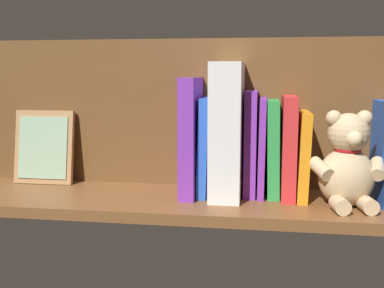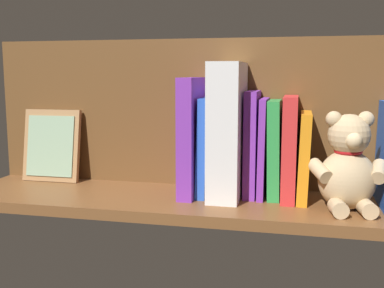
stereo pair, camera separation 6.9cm
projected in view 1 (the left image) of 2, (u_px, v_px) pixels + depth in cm
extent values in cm
cube|color=brown|center=(192.00, 201.00, 97.96)|extent=(99.57, 26.19, 2.20)
cube|color=brown|center=(199.00, 113.00, 105.96)|extent=(99.57, 1.50, 33.12)
cube|color=blue|center=(382.00, 152.00, 92.80)|extent=(1.97, 14.88, 20.09)
ellipsoid|color=#D1B284|center=(346.00, 177.00, 90.09)|extent=(12.08, 11.14, 11.27)
sphere|color=#D1B284|center=(348.00, 133.00, 88.83)|extent=(7.75, 7.75, 7.75)
sphere|color=#D1B284|center=(365.00, 118.00, 88.42)|extent=(2.99, 2.99, 2.99)
sphere|color=#D1B284|center=(334.00, 118.00, 88.39)|extent=(2.99, 2.99, 2.99)
sphere|color=beige|center=(354.00, 139.00, 85.66)|extent=(2.99, 2.99, 2.99)
cylinder|color=#D1B284|center=(377.00, 169.00, 88.43)|extent=(3.65, 5.94, 4.17)
cylinder|color=#D1B284|center=(321.00, 169.00, 88.39)|extent=(5.00, 6.12, 4.17)
cylinder|color=#D1B284|center=(368.00, 205.00, 85.98)|extent=(3.62, 4.64, 2.99)
cylinder|color=#D1B284|center=(340.00, 205.00, 85.96)|extent=(3.62, 4.64, 2.99)
torus|color=red|center=(348.00, 149.00, 89.29)|extent=(5.88, 5.88, 0.88)
cube|color=orange|center=(302.00, 155.00, 96.09)|extent=(2.52, 13.25, 17.81)
cube|color=red|center=(288.00, 147.00, 96.36)|extent=(2.81, 13.10, 20.95)
cube|color=green|center=(273.00, 148.00, 97.87)|extent=(2.85, 11.12, 20.08)
cube|color=purple|center=(262.00, 147.00, 98.02)|extent=(1.52, 11.47, 20.40)
cube|color=purple|center=(251.00, 143.00, 98.52)|extent=(2.48, 10.95, 21.90)
cube|color=white|center=(227.00, 130.00, 96.41)|extent=(6.26, 15.67, 27.69)
cube|color=blue|center=(206.00, 146.00, 99.11)|extent=(2.55, 12.84, 20.56)
cube|color=purple|center=(191.00, 137.00, 98.31)|extent=(3.17, 14.79, 24.64)
cube|color=#A87A4C|center=(44.00, 147.00, 109.21)|extent=(14.07, 4.22, 17.08)
cube|color=#8CAD8C|center=(43.00, 148.00, 108.50)|extent=(11.82, 2.91, 14.23)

